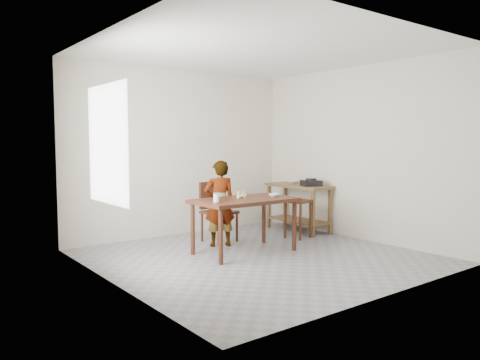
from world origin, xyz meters
TOP-DOWN VIEW (x-y plane):
  - floor at (0.00, 0.00)m, footprint 4.00×4.00m
  - ceiling at (0.00, 0.00)m, footprint 4.00×4.00m
  - wall_back at (0.00, 2.02)m, footprint 4.00×0.04m
  - wall_front at (0.00, -2.02)m, footprint 4.00×0.04m
  - wall_left at (-2.02, 0.00)m, footprint 0.04×4.00m
  - wall_right at (2.02, 0.00)m, footprint 0.04×4.00m
  - window_pane at (-1.97, 0.20)m, footprint 0.02×1.10m
  - dining_table at (0.00, 0.30)m, footprint 1.40×0.80m
  - prep_counter at (1.72, 1.00)m, footprint 0.50×1.20m
  - child at (-0.04, 0.84)m, footprint 0.54×0.45m
  - dining_chair at (0.14, 1.10)m, footprint 0.50×0.50m
  - stool at (1.28, 0.56)m, footprint 0.41×0.41m
  - glass_tumbler at (-0.50, 0.26)m, footprint 0.10×0.10m
  - small_bowl at (0.48, 0.23)m, footprint 0.19×0.19m
  - banana at (0.03, 0.39)m, footprint 0.20×0.15m
  - serving_bowl at (1.75, 1.18)m, footprint 0.26×0.26m
  - gas_burner at (1.69, 0.68)m, footprint 0.38×0.38m

SIDE VIEW (x-z plane):
  - floor at x=0.00m, z-range -0.04..0.00m
  - stool at x=1.28m, z-range 0.00..0.61m
  - dining_table at x=0.00m, z-range 0.00..0.75m
  - prep_counter at x=1.72m, z-range 0.00..0.80m
  - dining_chair at x=0.14m, z-range 0.00..0.91m
  - child at x=-0.04m, z-range 0.00..1.26m
  - small_bowl at x=0.48m, z-range 0.75..0.80m
  - banana at x=0.03m, z-range 0.75..0.81m
  - glass_tumbler at x=-0.50m, z-range 0.75..0.85m
  - serving_bowl at x=1.75m, z-range 0.80..0.85m
  - gas_burner at x=1.69m, z-range 0.80..0.90m
  - wall_back at x=0.00m, z-range 0.00..2.70m
  - wall_front at x=0.00m, z-range 0.00..2.70m
  - wall_left at x=-2.02m, z-range 0.00..2.70m
  - wall_right at x=2.02m, z-range 0.00..2.70m
  - window_pane at x=-1.97m, z-range 0.85..2.15m
  - ceiling at x=0.00m, z-range 2.70..2.74m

